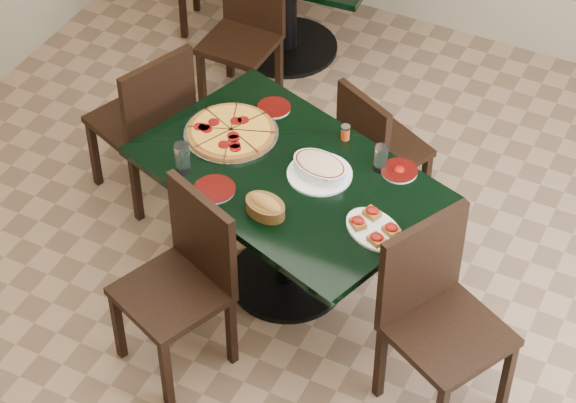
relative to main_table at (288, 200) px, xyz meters
The scene contains 18 objects.
floor 0.62m from the main_table, 63.36° to the right, with size 5.50×5.50×0.00m, color #907053.
main_table is the anchor object (origin of this frame).
chair_far 0.72m from the main_table, 76.31° to the left, with size 0.51×0.51×0.82m.
chair_near 0.65m from the main_table, 109.29° to the right, with size 0.58×0.58×0.95m.
chair_right 0.95m from the main_table, 19.79° to the right, with size 0.63×0.63×1.00m.
chair_left 1.00m from the main_table, 164.53° to the left, with size 0.58×0.58×0.96m.
back_chair_near 1.62m from the main_table, 125.75° to the left, with size 0.41×0.41×0.87m.
pepperoni_pizza 0.44m from the main_table, 161.61° to the left, with size 0.47×0.47×0.04m.
lasagna_casserole 0.27m from the main_table, 20.09° to the left, with size 0.31×0.31×0.09m.
bread_basket 0.37m from the main_table, 83.37° to the right, with size 0.23×0.18×0.09m.
bruschetta_platter 0.59m from the main_table, 18.58° to the right, with size 0.37×0.33×0.05m.
side_plate_near 0.41m from the main_table, 132.69° to the right, with size 0.20×0.20×0.02m.
side_plate_far_r 0.56m from the main_table, 27.13° to the left, with size 0.18×0.18×0.03m.
side_plate_far_l 0.52m from the main_table, 125.02° to the left, with size 0.17×0.17×0.02m.
napkin_setting 0.45m from the main_table, 131.50° to the right, with size 0.16×0.16×0.01m.
water_glass_a 0.51m from the main_table, 29.75° to the left, with size 0.06×0.06×0.14m, color white.
water_glass_b 0.56m from the main_table, 154.64° to the right, with size 0.07×0.07×0.16m, color white.
pepper_shaker 0.44m from the main_table, 68.22° to the left, with size 0.05×0.05×0.08m.
Camera 1 is at (1.68, -3.31, 4.28)m, focal length 70.00 mm.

